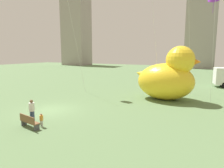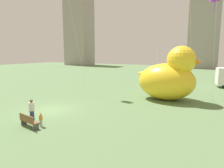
# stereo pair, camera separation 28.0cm
# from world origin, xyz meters

# --- Properties ---
(ground_plane) EXTENTS (140.00, 140.00, 0.00)m
(ground_plane) POSITION_xyz_m (0.00, 0.00, 0.00)
(ground_plane) COLOR #5C7B4D
(park_bench) EXTENTS (1.76, 0.74, 0.90)m
(park_bench) POSITION_xyz_m (1.78, -3.82, 0.48)
(park_bench) COLOR brown
(park_bench) RESTS_ON ground
(person_adult) EXTENTS (0.40, 0.40, 1.65)m
(person_adult) POSITION_xyz_m (0.99, -2.84, 0.91)
(person_adult) COLOR #38476B
(person_adult) RESTS_ON ground
(person_child) EXTENTS (0.23, 0.23, 0.95)m
(person_child) POSITION_xyz_m (2.37, -3.28, 0.52)
(person_child) COLOR silver
(person_child) RESTS_ON ground
(giant_inflatable_duck) EXTENTS (6.89, 4.42, 5.71)m
(giant_inflatable_duck) POSITION_xyz_m (8.22, 8.84, 2.43)
(giant_inflatable_duck) COLOR yellow
(giant_inflatable_duck) RESTS_ON ground
(city_skyline) EXTENTS (88.56, 13.09, 41.12)m
(city_skyline) POSITION_xyz_m (10.92, 56.91, 15.78)
(city_skyline) COLOR #9E938C
(city_skyline) RESTS_ON ground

